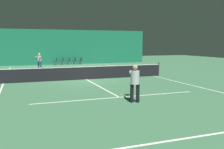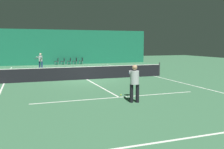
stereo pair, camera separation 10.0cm
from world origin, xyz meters
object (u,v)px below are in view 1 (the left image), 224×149
object	(u,v)px
courtside_chair_0	(56,61)
courtside_chair_4	(80,60)
tennis_ball	(121,95)
player_far	(39,60)
courtside_chair_3	(74,60)
courtside_chair_2	(68,61)
player_near	(135,80)
courtside_chair_1	(62,61)
tennis_net	(86,72)

from	to	relation	value
courtside_chair_0	courtside_chair_4	distance (m)	3.00
tennis_ball	player_far	bearing A→B (deg)	101.03
courtside_chair_0	courtside_chair_3	world-z (taller)	same
player_far	courtside_chair_4	xyz separation A→B (m)	(5.23, 4.58, -0.45)
courtside_chair_2	courtside_chair_4	xyz separation A→B (m)	(1.50, 0.00, 0.00)
player_near	courtside_chair_0	world-z (taller)	player_near
courtside_chair_2	tennis_ball	xyz separation A→B (m)	(-0.86, -19.30, -0.45)
player_near	tennis_ball	size ratio (longest dim) A/B	25.13
courtside_chair_1	courtside_chair_4	bearing A→B (deg)	90.00
tennis_net	courtside_chair_0	size ratio (longest dim) A/B	14.29
courtside_chair_2	courtside_chair_4	bearing A→B (deg)	90.00
courtside_chair_0	courtside_chair_4	size ratio (longest dim) A/B	1.00
courtside_chair_0	courtside_chair_3	xyz separation A→B (m)	(2.25, 0.00, 0.00)
courtside_chair_0	courtside_chair_3	distance (m)	2.25
courtside_chair_4	tennis_ball	distance (m)	19.45
player_far	courtside_chair_3	size ratio (longest dim) A/B	1.92
courtside_chair_3	tennis_ball	bearing A→B (deg)	-4.78
tennis_net	courtside_chair_1	bearing A→B (deg)	88.49
courtside_chair_2	courtside_chair_3	size ratio (longest dim) A/B	1.00
player_near	tennis_ball	distance (m)	1.79
courtside_chair_1	tennis_ball	world-z (taller)	courtside_chair_1
courtside_chair_1	courtside_chair_0	bearing A→B (deg)	-90.00
tennis_net	courtside_chair_3	world-z (taller)	tennis_net
courtside_chair_2	player_far	bearing A→B (deg)	-39.14
courtside_chair_0	tennis_ball	world-z (taller)	courtside_chair_0
player_far	courtside_chair_4	world-z (taller)	player_far
courtside_chair_0	courtside_chair_1	xyz separation A→B (m)	(0.75, 0.00, 0.00)
courtside_chair_0	courtside_chair_4	bearing A→B (deg)	90.00
courtside_chair_0	courtside_chair_2	distance (m)	1.50
tennis_net	courtside_chair_2	size ratio (longest dim) A/B	14.29
courtside_chair_1	player_far	bearing A→B (deg)	-33.02
courtside_chair_3	courtside_chair_4	distance (m)	0.75
courtside_chair_1	tennis_ball	bearing A→B (deg)	-0.33
courtside_chair_2	player_near	bearing A→B (deg)	-2.31
player_far	tennis_net	bearing A→B (deg)	46.28
courtside_chair_1	courtside_chair_2	distance (m)	0.75
courtside_chair_0	tennis_ball	bearing A→B (deg)	1.90
player_near	player_far	size ratio (longest dim) A/B	1.03
player_far	courtside_chair_2	xyz separation A→B (m)	(3.73, 4.58, -0.45)
tennis_net	courtside_chair_0	bearing A→B (deg)	91.74
courtside_chair_0	courtside_chair_1	bearing A→B (deg)	90.00
courtside_chair_0	courtside_chair_2	size ratio (longest dim) A/B	1.00
courtside_chair_4	courtside_chair_0	bearing A→B (deg)	-90.00
player_near	courtside_chair_3	world-z (taller)	player_near
tennis_net	courtside_chair_2	xyz separation A→B (m)	(1.10, 13.25, -0.03)
courtside_chair_3	courtside_chair_0	bearing A→B (deg)	-90.00
courtside_chair_3	tennis_ball	size ratio (longest dim) A/B	12.73
courtside_chair_0	courtside_chair_2	bearing A→B (deg)	90.00
courtside_chair_2	tennis_ball	world-z (taller)	courtside_chair_2
courtside_chair_4	courtside_chair_3	bearing A→B (deg)	-90.00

